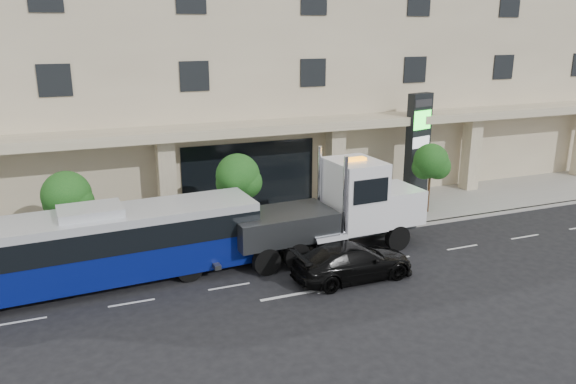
# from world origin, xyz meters

# --- Properties ---
(ground) EXTENTS (120.00, 120.00, 0.00)m
(ground) POSITION_xyz_m (0.00, 0.00, 0.00)
(ground) COLOR black
(ground) RESTS_ON ground
(sidewalk) EXTENTS (120.00, 6.00, 0.15)m
(sidewalk) POSITION_xyz_m (0.00, 5.00, 0.07)
(sidewalk) COLOR gray
(sidewalk) RESTS_ON ground
(curb) EXTENTS (120.00, 0.30, 0.15)m
(curb) POSITION_xyz_m (0.00, 2.00, 0.07)
(curb) COLOR gray
(curb) RESTS_ON ground
(convention_center) EXTENTS (60.00, 17.60, 20.00)m
(convention_center) POSITION_xyz_m (-0.00, 15.42, 9.97)
(convention_center) COLOR tan
(convention_center) RESTS_ON ground
(tree_left) EXTENTS (2.27, 2.20, 4.22)m
(tree_left) POSITION_xyz_m (-9.97, 3.59, 3.11)
(tree_left) COLOR #422B19
(tree_left) RESTS_ON sidewalk
(tree_mid) EXTENTS (2.28, 2.20, 4.38)m
(tree_mid) POSITION_xyz_m (-1.97, 3.59, 3.26)
(tree_mid) COLOR #422B19
(tree_mid) RESTS_ON sidewalk
(tree_right) EXTENTS (2.10, 2.00, 4.04)m
(tree_right) POSITION_xyz_m (9.53, 3.59, 3.04)
(tree_right) COLOR #422B19
(tree_right) RESTS_ON sidewalk
(city_bus) EXTENTS (13.92, 3.73, 3.49)m
(city_bus) POSITION_xyz_m (-9.15, 0.65, 1.78)
(city_bus) COLOR black
(city_bus) RESTS_ON ground
(tow_truck) EXTENTS (10.99, 3.18, 5.00)m
(tow_truck) POSITION_xyz_m (1.95, 0.48, 2.05)
(tow_truck) COLOR #2D3033
(tow_truck) RESTS_ON ground
(black_sedan) EXTENTS (5.47, 2.32, 1.57)m
(black_sedan) POSITION_xyz_m (1.21, -2.68, 0.79)
(black_sedan) COLOR black
(black_sedan) RESTS_ON ground
(signage_pylon) EXTENTS (1.75, 1.02, 6.66)m
(signage_pylon) POSITION_xyz_m (9.98, 5.66, 3.53)
(signage_pylon) COLOR black
(signage_pylon) RESTS_ON sidewalk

